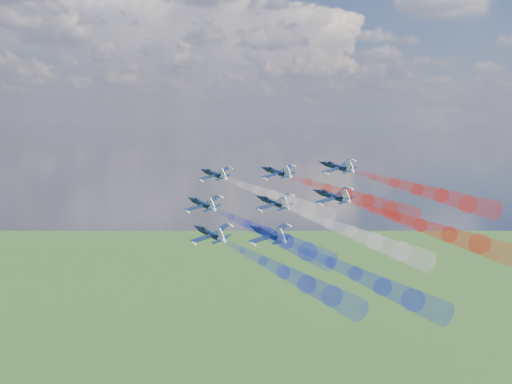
# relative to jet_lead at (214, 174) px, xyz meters

# --- Properties ---
(jet_lead) EXTENTS (16.05, 16.05, 7.73)m
(jet_lead) POSITION_rel_jet_lead_xyz_m (0.00, 0.00, 0.00)
(jet_lead) COLOR black
(trail_lead) EXTENTS (29.52, 29.40, 10.12)m
(trail_lead) POSITION_rel_jet_lead_xyz_m (16.98, -16.49, -3.24)
(trail_lead) COLOR white
(jet_inner_left) EXTENTS (16.05, 16.05, 7.73)m
(jet_inner_left) POSITION_rel_jet_lead_xyz_m (0.28, -15.34, -5.59)
(jet_inner_left) COLOR black
(trail_inner_left) EXTENTS (29.52, 29.40, 10.12)m
(trail_inner_left) POSITION_rel_jet_lead_xyz_m (17.25, -31.83, -8.84)
(trail_inner_left) COLOR #1827D0
(jet_inner_right) EXTENTS (16.05, 16.05, 7.73)m
(jet_inner_right) POSITION_rel_jet_lead_xyz_m (16.62, -2.93, 0.97)
(jet_inner_right) COLOR black
(trail_inner_right) EXTENTS (29.52, 29.40, 10.12)m
(trail_inner_right) POSITION_rel_jet_lead_xyz_m (33.59, -19.43, -2.27)
(trail_inner_right) COLOR red
(jet_outer_left) EXTENTS (16.05, 16.05, 7.73)m
(jet_outer_left) POSITION_rel_jet_lead_xyz_m (5.16, -29.69, -9.79)
(jet_outer_left) COLOR black
(trail_outer_left) EXTENTS (29.52, 29.40, 10.12)m
(trail_outer_left) POSITION_rel_jet_lead_xyz_m (22.14, -46.19, -13.03)
(trail_outer_left) COLOR #1827D0
(jet_center_third) EXTENTS (16.05, 16.05, 7.73)m
(jet_center_third) POSITION_rel_jet_lead_xyz_m (17.30, -17.68, -4.59)
(jet_center_third) COLOR black
(trail_center_third) EXTENTS (29.52, 29.40, 10.12)m
(trail_center_third) POSITION_rel_jet_lead_xyz_m (34.28, -34.18, -7.83)
(trail_center_third) COLOR white
(jet_outer_right) EXTENTS (16.05, 16.05, 7.73)m
(jet_outer_right) POSITION_rel_jet_lead_xyz_m (31.55, -4.60, 2.61)
(jet_outer_right) COLOR black
(trail_outer_right) EXTENTS (29.52, 29.40, 10.12)m
(trail_outer_right) POSITION_rel_jet_lead_xyz_m (48.53, -21.09, -0.64)
(trail_outer_right) COLOR red
(jet_rear_left) EXTENTS (16.05, 16.05, 7.73)m
(jet_rear_left) POSITION_rel_jet_lead_xyz_m (17.75, -32.09, -9.09)
(jet_rear_left) COLOR black
(trail_rear_left) EXTENTS (29.52, 29.40, 10.12)m
(trail_rear_left) POSITION_rel_jet_lead_xyz_m (34.73, -48.58, -12.33)
(trail_rear_left) COLOR #1827D0
(jet_rear_right) EXTENTS (16.05, 16.05, 7.73)m
(jet_rear_right) POSITION_rel_jet_lead_xyz_m (30.55, -18.49, -2.81)
(jet_rear_right) COLOR black
(trail_rear_right) EXTENTS (29.52, 29.40, 10.12)m
(trail_rear_right) POSITION_rel_jet_lead_xyz_m (47.52, -34.99, -6.06)
(trail_rear_right) COLOR red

